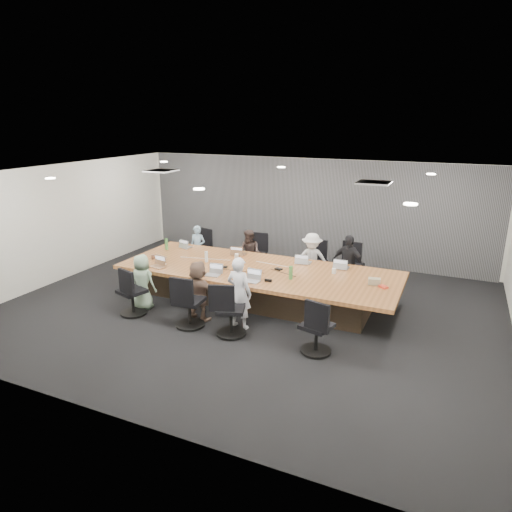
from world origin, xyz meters
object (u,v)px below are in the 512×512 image
at_px(chair_3, 350,269).
at_px(chair_6, 231,313).
at_px(conference_table, 258,283).
at_px(chair_0, 205,252).
at_px(laptop_0, 186,247).
at_px(stapler, 268,280).
at_px(person_0, 198,248).
at_px(person_2, 312,260).
at_px(laptop_3, 342,267).
at_px(laptop_4, 158,267).
at_px(chair_4, 132,295).
at_px(laptop_6, 251,281).
at_px(person_4, 143,282).
at_px(person_3, 348,264).
at_px(bottle_clear, 206,257).
at_px(chair_7, 317,330).
at_px(laptop_1, 240,254).
at_px(laptop_5, 212,275).
at_px(person_5, 199,291).
at_px(person_1, 250,254).
at_px(snack_packet, 383,287).
at_px(person_6, 239,293).
at_px(mug_brown, 153,257).
at_px(canvas_bag, 374,281).
at_px(laptop_2, 304,262).
at_px(chair_1, 256,257).
at_px(chair_5, 189,305).
at_px(bottle_green_right, 291,273).
at_px(bottle_green_left, 166,244).

height_order(chair_3, chair_6, chair_3).
height_order(conference_table, chair_0, chair_0).
xyz_separation_m(laptop_0, stapler, (2.84, -1.46, 0.02)).
bearing_deg(person_0, person_2, -4.86).
bearing_deg(laptop_3, laptop_4, 22.71).
distance_m(chair_4, laptop_6, 2.43).
bearing_deg(person_4, person_3, -145.39).
distance_m(person_2, bottle_clear, 2.47).
distance_m(chair_7, laptop_1, 3.67).
relative_size(chair_0, person_0, 0.64).
relative_size(laptop_1, laptop_4, 0.94).
xyz_separation_m(chair_6, laptop_5, (-0.89, 0.90, 0.32)).
distance_m(person_2, person_5, 3.07).
bearing_deg(person_0, chair_4, -89.18).
bearing_deg(person_3, conference_table, -125.58).
distance_m(person_2, laptop_5, 2.60).
height_order(person_1, laptop_3, person_1).
height_order(chair_0, snack_packet, snack_packet).
height_order(laptop_4, snack_packet, snack_packet).
bearing_deg(conference_table, person_6, -80.92).
bearing_deg(chair_4, person_6, 25.84).
height_order(person_6, mug_brown, person_6).
bearing_deg(person_3, laptop_0, -157.28).
relative_size(chair_0, snack_packet, 4.44).
distance_m(chair_7, laptop_4, 3.98).
bearing_deg(laptop_5, laptop_1, 90.39).
xyz_separation_m(chair_3, canvas_bag, (0.83, -1.66, 0.36)).
distance_m(laptop_6, canvas_bag, 2.40).
bearing_deg(person_5, person_6, -172.84).
bearing_deg(laptop_5, laptop_2, 42.76).
xyz_separation_m(laptop_3, stapler, (-1.11, -1.46, 0.02)).
height_order(laptop_5, person_6, person_6).
xyz_separation_m(chair_6, laptop_1, (-1.04, 2.50, 0.32)).
distance_m(person_6, mug_brown, 2.88).
distance_m(person_3, mug_brown, 4.45).
distance_m(chair_1, person_0, 1.55).
relative_size(chair_3, chair_5, 1.00).
distance_m(laptop_3, person_6, 2.57).
height_order(bottle_green_right, bottle_clear, bottle_green_right).
bearing_deg(stapler, chair_7, -43.37).
height_order(bottle_clear, snack_packet, bottle_clear).
bearing_deg(person_4, chair_5, 163.63).
height_order(chair_7, person_5, person_5).
height_order(chair_0, chair_7, chair_7).
distance_m(chair_5, person_0, 3.47).
distance_m(chair_0, person_3, 3.98).
distance_m(chair_0, person_6, 3.98).
distance_m(bottle_green_left, mug_brown, 0.81).
height_order(bottle_green_left, bottle_green_right, bottle_green_left).
bearing_deg(snack_packet, bottle_green_right, -171.53).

